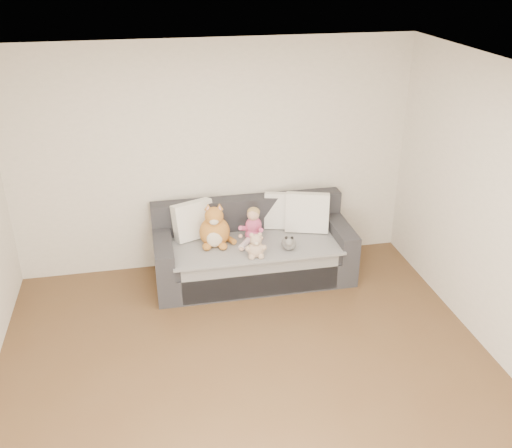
# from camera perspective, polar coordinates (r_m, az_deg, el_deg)

# --- Properties ---
(room_shell) EXTENTS (5.00, 5.00, 5.00)m
(room_shell) POSITION_cam_1_polar(r_m,az_deg,el_deg) (4.53, -0.67, -2.01)
(room_shell) COLOR brown
(room_shell) RESTS_ON ground
(sofa) EXTENTS (2.20, 0.94, 0.85)m
(sofa) POSITION_cam_1_polar(r_m,az_deg,el_deg) (6.48, -0.34, -2.78)
(sofa) COLOR #2A2A2F
(sofa) RESTS_ON ground
(cushion_left) EXTENTS (0.50, 0.36, 0.43)m
(cushion_left) POSITION_cam_1_polar(r_m,az_deg,el_deg) (6.39, -6.29, 0.38)
(cushion_left) COLOR white
(cushion_left) RESTS_ON sofa
(cushion_right_back) EXTENTS (0.49, 0.31, 0.43)m
(cushion_right_back) POSITION_cam_1_polar(r_m,az_deg,el_deg) (6.59, 2.83, 1.34)
(cushion_right_back) COLOR white
(cushion_right_back) RESTS_ON sofa
(cushion_right_front) EXTENTS (0.53, 0.36, 0.46)m
(cushion_right_front) POSITION_cam_1_polar(r_m,az_deg,el_deg) (6.53, 5.14, 1.16)
(cushion_right_front) COLOR white
(cushion_right_front) RESTS_ON sofa
(toddler) EXTENTS (0.30, 0.40, 0.40)m
(toddler) POSITION_cam_1_polar(r_m,az_deg,el_deg) (6.28, -0.32, -0.37)
(toddler) COLOR #C64677
(toddler) RESTS_ON sofa
(plush_cat) EXTENTS (0.40, 0.34, 0.51)m
(plush_cat) POSITION_cam_1_polar(r_m,az_deg,el_deg) (6.21, -4.15, -0.56)
(plush_cat) COLOR #BF762A
(plush_cat) RESTS_ON sofa
(teddy_bear) EXTENTS (0.23, 0.17, 0.29)m
(teddy_bear) POSITION_cam_1_polar(r_m,az_deg,el_deg) (5.98, -0.02, -2.34)
(teddy_bear) COLOR #CBAC8D
(teddy_bear) RESTS_ON sofa
(plush_cow) EXTENTS (0.15, 0.23, 0.19)m
(plush_cow) POSITION_cam_1_polar(r_m,az_deg,el_deg) (6.16, 3.30, -1.90)
(plush_cow) COLOR white
(plush_cow) RESTS_ON sofa
(sippy_cup) EXTENTS (0.11, 0.08, 0.12)m
(sippy_cup) POSITION_cam_1_polar(r_m,az_deg,el_deg) (6.09, -0.31, -2.33)
(sippy_cup) COLOR #483694
(sippy_cup) RESTS_ON sofa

